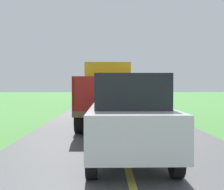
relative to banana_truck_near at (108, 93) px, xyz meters
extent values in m
cube|color=#2D2D30|center=(-0.03, -0.92, -0.79)|extent=(0.90, 5.51, 0.24)
cube|color=brown|center=(-0.03, -0.92, -0.59)|extent=(2.30, 5.80, 0.20)
cube|color=gold|center=(-0.03, 1.03, 0.46)|extent=(2.10, 1.90, 1.90)
cube|color=black|center=(-0.03, 1.99, 0.79)|extent=(1.78, 0.02, 0.76)
cube|color=maroon|center=(-1.14, -1.89, 0.06)|extent=(0.08, 3.85, 1.10)
cube|color=maroon|center=(1.08, -1.89, 0.06)|extent=(0.08, 3.85, 1.10)
cube|color=maroon|center=(-0.03, -3.78, 0.06)|extent=(2.30, 0.08, 1.10)
cube|color=maroon|center=(-0.03, -0.01, 0.06)|extent=(2.30, 0.08, 1.10)
cylinder|color=black|center=(-1.08, 0.88, -0.89)|extent=(0.28, 1.00, 1.00)
cylinder|color=black|center=(1.02, 0.88, -0.89)|extent=(0.28, 1.00, 1.00)
cylinder|color=black|center=(-1.08, -2.51, -0.89)|extent=(0.28, 1.00, 1.00)
cylinder|color=black|center=(1.02, -2.51, -0.89)|extent=(0.28, 1.00, 1.00)
ellipsoid|color=#85B623|center=(0.68, -0.77, 0.05)|extent=(0.52, 0.61, 0.38)
ellipsoid|color=#7CB920|center=(0.56, -1.23, -0.33)|extent=(0.51, 0.58, 0.44)
ellipsoid|color=#86B730|center=(0.42, -1.73, -0.01)|extent=(0.59, 0.61, 0.47)
ellipsoid|color=#7BC22A|center=(0.77, -1.59, -0.28)|extent=(0.58, 0.70, 0.46)
ellipsoid|color=#87C327|center=(-0.85, -2.65, 0.33)|extent=(0.46, 0.57, 0.37)
ellipsoid|color=#7DBC2B|center=(0.80, -2.05, 0.00)|extent=(0.56, 0.57, 0.40)
cube|color=#2D2D30|center=(-0.29, 11.97, -0.79)|extent=(0.90, 5.51, 0.24)
cube|color=brown|center=(-0.29, 11.97, -0.59)|extent=(2.30, 5.80, 0.20)
cube|color=silver|center=(-0.29, 13.92, 0.46)|extent=(2.10, 1.90, 1.90)
cube|color=black|center=(-0.29, 14.88, 0.79)|extent=(1.78, 0.02, 0.76)
cube|color=brown|center=(-1.40, 11.00, 0.06)|extent=(0.08, 3.85, 1.10)
cube|color=brown|center=(0.82, 11.00, 0.06)|extent=(0.08, 3.85, 1.10)
cube|color=brown|center=(-0.29, 9.11, 0.06)|extent=(2.30, 0.08, 1.10)
cube|color=brown|center=(-0.29, 12.88, 0.06)|extent=(2.30, 0.08, 1.10)
cylinder|color=black|center=(-1.34, 13.77, -0.89)|extent=(0.28, 1.00, 1.00)
cylinder|color=black|center=(0.76, 13.77, -0.89)|extent=(0.28, 1.00, 1.00)
cylinder|color=black|center=(-1.34, 10.38, -0.89)|extent=(0.28, 1.00, 1.00)
cylinder|color=black|center=(0.76, 10.38, -0.89)|extent=(0.28, 1.00, 1.00)
ellipsoid|color=#7ABA23|center=(-0.95, 9.60, 0.33)|extent=(0.52, 0.65, 0.50)
ellipsoid|color=#84C425|center=(0.42, 10.39, -0.02)|extent=(0.43, 0.51, 0.46)
ellipsoid|color=#8CAB31|center=(0.02, 11.15, 0.29)|extent=(0.59, 0.57, 0.43)
ellipsoid|color=#7BC032|center=(-0.09, 12.58, 0.34)|extent=(0.43, 0.55, 0.49)
ellipsoid|color=#7CB424|center=(0.30, 11.13, 0.32)|extent=(0.59, 0.59, 0.52)
ellipsoid|color=#78BE20|center=(-0.47, 11.21, 0.32)|extent=(0.59, 0.73, 0.51)
ellipsoid|color=#8CB520|center=(-0.08, 9.56, 0.33)|extent=(0.54, 0.57, 0.49)
ellipsoid|color=#7DB033|center=(-0.66, 11.60, -0.31)|extent=(0.53, 0.53, 0.37)
ellipsoid|color=#8FB538|center=(-0.15, 11.25, 0.02)|extent=(0.52, 0.67, 0.51)
ellipsoid|color=#85C324|center=(-0.26, 12.13, 0.02)|extent=(0.45, 0.41, 0.37)
ellipsoid|color=#85BA22|center=(-0.63, 12.29, 0.00)|extent=(0.46, 0.60, 0.40)
ellipsoid|color=#83BF2D|center=(-0.50, 11.65, -0.29)|extent=(0.57, 0.59, 0.39)
ellipsoid|color=#77C125|center=(-0.53, 12.59, 0.03)|extent=(0.55, 0.53, 0.39)
cube|color=#B7BABF|center=(0.40, -6.31, -0.57)|extent=(1.70, 4.10, 0.80)
cube|color=black|center=(0.40, -6.51, 0.18)|extent=(1.44, 2.05, 0.70)
cylinder|color=black|center=(-0.37, -5.04, -1.07)|extent=(0.20, 0.64, 0.64)
cylinder|color=black|center=(1.17, -5.04, -1.07)|extent=(0.20, 0.64, 0.64)
cylinder|color=black|center=(-0.37, -7.58, -1.07)|extent=(0.20, 0.64, 0.64)
cylinder|color=black|center=(1.17, -7.58, -1.07)|extent=(0.20, 0.64, 0.64)
camera|label=1|loc=(-0.10, -12.64, 0.26)|focal=45.14mm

